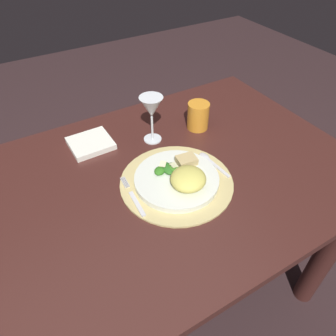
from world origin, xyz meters
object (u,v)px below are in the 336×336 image
fork (134,198)px  spoon (209,160)px  amber_tumbler (198,116)px  wine_glass (151,109)px  dining_table (150,213)px  napkin (91,143)px  dinner_plate (177,179)px

fork → spoon: bearing=4.9°
fork → amber_tumbler: 0.41m
amber_tumbler → spoon: bearing=-113.6°
amber_tumbler → fork: bearing=-150.2°
wine_glass → dining_table: bearing=-122.0°
fork → wine_glass: (0.18, 0.22, 0.12)m
spoon → amber_tumbler: bearing=66.4°
dining_table → wine_glass: wine_glass is taller
dining_table → amber_tumbler: bearing=28.9°
dining_table → wine_glass: size_ratio=8.06×
spoon → napkin: 0.40m
spoon → fork: bearing=-175.1°
fork → amber_tumbler: size_ratio=1.69×
dining_table → spoon: bearing=-6.2°
dinner_plate → wine_glass: bearing=79.8°
amber_tumbler → wine_glass: bearing=174.4°
wine_glass → amber_tumbler: bearing=-5.6°
spoon → napkin: bearing=137.1°
wine_glass → dinner_plate: bearing=-100.2°
fork → wine_glass: size_ratio=1.00×
napkin → wine_glass: size_ratio=0.83×
dinner_plate → wine_glass: wine_glass is taller
fork → amber_tumbler: (0.36, 0.20, 0.04)m
spoon → amber_tumbler: size_ratio=1.44×
dining_table → dinner_plate: size_ratio=5.30×
dining_table → spoon: size_ratio=9.45×
wine_glass → napkin: bearing=159.0°
dining_table → napkin: size_ratio=9.70×
dining_table → wine_glass: (0.11, 0.18, 0.27)m
dining_table → napkin: (-0.09, 0.25, 0.16)m
fork → napkin: 0.30m
napkin → amber_tumbler: bearing=-14.0°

